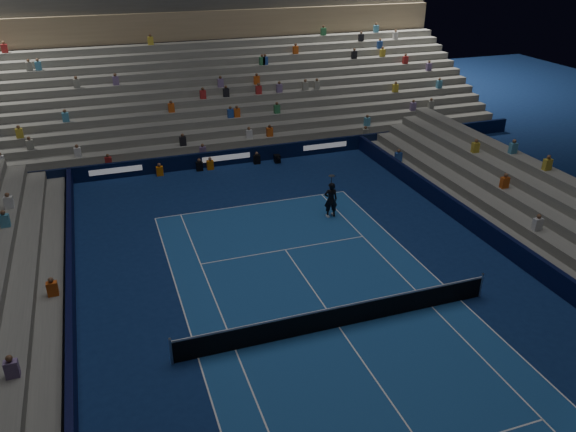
# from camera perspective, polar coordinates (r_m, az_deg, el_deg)

# --- Properties ---
(ground) EXTENTS (90.00, 90.00, 0.00)m
(ground) POSITION_cam_1_polar(r_m,az_deg,el_deg) (22.49, 5.11, -11.00)
(ground) COLOR #0D2151
(ground) RESTS_ON ground
(court_surface) EXTENTS (10.97, 23.77, 0.01)m
(court_surface) POSITION_cam_1_polar(r_m,az_deg,el_deg) (22.49, 5.11, -10.99)
(court_surface) COLOR #194A8E
(court_surface) RESTS_ON ground
(sponsor_barrier_far) EXTENTS (44.00, 0.25, 1.00)m
(sponsor_barrier_far) POSITION_cam_1_polar(r_m,az_deg,el_deg) (37.89, -6.24, 5.83)
(sponsor_barrier_far) COLOR black
(sponsor_barrier_far) RESTS_ON ground
(sponsor_barrier_east) EXTENTS (0.25, 37.00, 1.00)m
(sponsor_barrier_east) POSITION_cam_1_polar(r_m,az_deg,el_deg) (27.13, 24.32, -5.17)
(sponsor_barrier_east) COLOR black
(sponsor_barrier_east) RESTS_ON ground
(sponsor_barrier_west) EXTENTS (0.25, 37.00, 1.00)m
(sponsor_barrier_west) POSITION_cam_1_polar(r_m,az_deg,el_deg) (20.91, -20.83, -14.51)
(sponsor_barrier_west) COLOR black
(sponsor_barrier_west) RESTS_ON ground
(grandstand_main) EXTENTS (44.00, 15.20, 11.20)m
(grandstand_main) POSITION_cam_1_polar(r_m,az_deg,el_deg) (45.93, -9.22, 13.01)
(grandstand_main) COLOR slate
(grandstand_main) RESTS_ON ground
(tennis_net) EXTENTS (12.90, 0.10, 1.10)m
(tennis_net) POSITION_cam_1_polar(r_m,az_deg,el_deg) (22.19, 5.16, -9.96)
(tennis_net) COLOR #B2B2B7
(tennis_net) RESTS_ON ground
(tennis_player) EXTENTS (0.79, 0.59, 1.97)m
(tennis_player) POSITION_cam_1_polar(r_m,az_deg,el_deg) (30.39, 4.30, 1.64)
(tennis_player) COLOR black
(tennis_player) RESTS_ON ground
(broadcast_camera) EXTENTS (0.41, 0.83, 0.51)m
(broadcast_camera) POSITION_cam_1_polar(r_m,az_deg,el_deg) (38.13, -1.08, 5.75)
(broadcast_camera) COLOR black
(broadcast_camera) RESTS_ON ground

